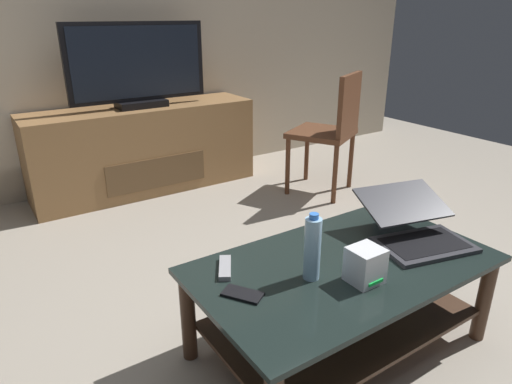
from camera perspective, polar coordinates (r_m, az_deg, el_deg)
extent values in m
plane|color=#9E9384|center=(2.07, 4.45, -18.20)|extent=(7.68, 7.68, 0.00)
cube|color=#B2A38C|center=(3.78, -19.62, 21.74)|extent=(6.40, 0.12, 2.80)
cube|color=black|center=(1.83, 11.08, -9.00)|extent=(1.19, 0.68, 0.02)
cube|color=#472D1E|center=(1.98, 10.53, -15.41)|extent=(1.05, 0.60, 0.02)
cylinder|color=#472D1E|center=(2.19, 26.88, -12.04)|extent=(0.06, 0.06, 0.39)
cylinder|color=#472D1E|center=(1.89, -8.58, -15.35)|extent=(0.06, 0.06, 0.39)
cylinder|color=#472D1E|center=(2.46, 15.25, -6.41)|extent=(0.06, 0.06, 0.39)
cube|color=olive|center=(3.66, -13.88, 5.34)|extent=(1.73, 0.46, 0.66)
cube|color=brown|center=(3.49, -12.34, 2.38)|extent=(0.78, 0.01, 0.23)
cube|color=black|center=(3.56, -14.28, 10.78)|extent=(0.36, 0.20, 0.05)
cube|color=black|center=(3.52, -14.75, 15.62)|extent=(1.03, 0.04, 0.56)
cube|color=black|center=(3.49, -14.62, 15.60)|extent=(0.96, 0.01, 0.50)
cube|color=#59331E|center=(3.51, 8.29, 7.38)|extent=(0.60, 0.60, 0.04)
cube|color=#59331E|center=(3.39, 11.71, 10.63)|extent=(0.39, 0.23, 0.46)
cylinder|color=#59331E|center=(3.81, 6.43, 4.80)|extent=(0.04, 0.04, 0.45)
cylinder|color=#59331E|center=(3.47, 4.03, 3.22)|extent=(0.04, 0.04, 0.45)
cylinder|color=#59331E|center=(3.69, 11.90, 3.91)|extent=(0.04, 0.04, 0.45)
cylinder|color=#59331E|center=(3.34, 9.95, 2.19)|extent=(0.04, 0.04, 0.45)
cube|color=#333338|center=(2.02, 20.48, -6.29)|extent=(0.43, 0.33, 0.02)
cube|color=black|center=(2.02, 20.52, -6.04)|extent=(0.37, 0.27, 0.00)
cube|color=#333338|center=(2.09, 18.08, -1.24)|extent=(0.42, 0.32, 0.09)
cube|color=teal|center=(2.09, 18.14, -1.31)|extent=(0.38, 0.28, 0.08)
cube|color=silver|center=(1.69, 13.64, -8.97)|extent=(0.12, 0.11, 0.13)
cube|color=#19D84C|center=(1.68, 14.93, -11.02)|extent=(0.07, 0.00, 0.01)
cylinder|color=#99C6E5|center=(1.65, 7.13, -7.16)|extent=(0.06, 0.06, 0.24)
cylinder|color=blue|center=(1.59, 7.35, -3.06)|extent=(0.03, 0.03, 0.02)
cube|color=black|center=(1.60, -1.71, -12.78)|extent=(0.13, 0.16, 0.01)
cube|color=#99999E|center=(1.74, -3.94, -9.54)|extent=(0.12, 0.16, 0.02)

